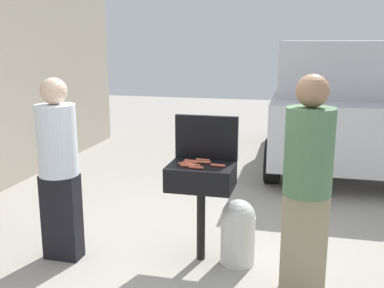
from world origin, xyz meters
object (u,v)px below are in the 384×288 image
(hot_dog_1, at_px, (218,165))
(hot_dog_4, at_px, (185,164))
(bbq_grill, at_px, (201,180))
(hot_dog_6, at_px, (204,162))
(hot_dog_0, at_px, (193,165))
(hot_dog_5, at_px, (203,160))
(hot_dog_7, at_px, (191,161))
(hot_dog_3, at_px, (188,166))
(hot_dog_2, at_px, (196,168))
(hot_dog_8, at_px, (190,163))
(person_right, at_px, (307,180))
(parked_minivan, at_px, (334,101))
(propane_tank, at_px, (238,231))
(person_left, at_px, (58,164))

(hot_dog_1, height_order, hot_dog_4, same)
(bbq_grill, distance_m, hot_dog_6, 0.16)
(hot_dog_0, height_order, hot_dog_5, same)
(hot_dog_7, bearing_deg, hot_dog_3, -88.09)
(hot_dog_1, distance_m, hot_dog_3, 0.27)
(hot_dog_2, xyz_separation_m, hot_dog_3, (-0.09, 0.04, 0.00))
(hot_dog_1, bearing_deg, hot_dog_8, 172.59)
(hot_dog_2, height_order, person_right, person_right)
(hot_dog_5, xyz_separation_m, hot_dog_6, (0.02, -0.08, 0.00))
(person_right, bearing_deg, hot_dog_4, -9.09)
(parked_minivan, bearing_deg, hot_dog_0, 70.39)
(hot_dog_0, bearing_deg, propane_tank, 9.81)
(propane_tank, height_order, person_left, person_left)
(bbq_grill, distance_m, hot_dog_1, 0.23)
(hot_dog_4, distance_m, person_right, 1.14)
(hot_dog_3, xyz_separation_m, hot_dog_8, (-0.01, 0.11, 0.00))
(bbq_grill, xyz_separation_m, hot_dog_1, (0.16, -0.03, 0.16))
(hot_dog_2, height_order, propane_tank, hot_dog_2)
(hot_dog_1, xyz_separation_m, parked_minivan, (1.20, 4.11, 0.09))
(bbq_grill, xyz_separation_m, parked_minivan, (1.36, 4.08, 0.24))
(person_right, distance_m, parked_minivan, 4.51)
(hot_dog_0, distance_m, propane_tank, 0.74)
(hot_dog_7, bearing_deg, parked_minivan, 69.90)
(bbq_grill, relative_size, hot_dog_2, 7.13)
(hot_dog_0, relative_size, hot_dog_7, 1.00)
(hot_dog_3, height_order, hot_dog_8, same)
(hot_dog_0, xyz_separation_m, parked_minivan, (1.42, 4.15, 0.09))
(hot_dog_5, bearing_deg, hot_dog_4, -127.01)
(hot_dog_1, xyz_separation_m, hot_dog_8, (-0.27, 0.03, 0.00))
(hot_dog_5, bearing_deg, hot_dog_1, -41.93)
(bbq_grill, height_order, hot_dog_6, hot_dog_6)
(person_left, bearing_deg, person_right, 5.51)
(hot_dog_5, bearing_deg, parked_minivan, 70.83)
(hot_dog_7, bearing_deg, bbq_grill, -30.04)
(person_left, bearing_deg, hot_dog_2, 15.02)
(hot_dog_3, bearing_deg, hot_dog_8, 93.80)
(hot_dog_4, relative_size, hot_dog_8, 1.00)
(hot_dog_2, xyz_separation_m, hot_dog_7, (-0.10, 0.20, 0.00))
(hot_dog_8, bearing_deg, hot_dog_5, 50.64)
(hot_dog_3, distance_m, parked_minivan, 4.43)
(hot_dog_4, relative_size, person_right, 0.07)
(hot_dog_4, bearing_deg, hot_dog_7, 73.72)
(bbq_grill, xyz_separation_m, person_right, (0.94, -0.40, 0.19))
(hot_dog_5, height_order, parked_minivan, parked_minivan)
(hot_dog_1, distance_m, hot_dog_6, 0.17)
(parked_minivan, bearing_deg, hot_dog_8, 69.42)
(hot_dog_0, relative_size, parked_minivan, 0.03)
(person_left, bearing_deg, hot_dog_4, 20.60)
(bbq_grill, bearing_deg, parked_minivan, 71.52)
(hot_dog_7, distance_m, hot_dog_8, 0.06)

